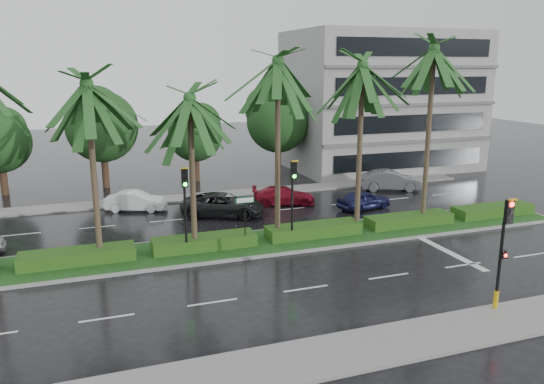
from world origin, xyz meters
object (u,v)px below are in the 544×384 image
object	(u,v)px
car_darkgrey	(223,205)
car_blue	(364,200)
street_sign	(245,209)
car_white	(136,201)
signal_median_left	(185,198)
car_red	(284,196)
car_grey	(390,180)
signal_near	(503,249)

from	to	relation	value
car_darkgrey	car_blue	xyz separation A→B (m)	(9.00, -1.49, -0.10)
street_sign	car_white	distance (m)	10.59
car_darkgrey	signal_median_left	bearing A→B (deg)	175.41
car_red	car_grey	distance (m)	9.09
signal_near	signal_median_left	bearing A→B (deg)	135.91
signal_near	car_red	world-z (taller)	signal_near
car_white	car_darkgrey	distance (m)	5.87
signal_near	street_sign	bearing A→B (deg)	125.34
street_sign	car_darkgrey	world-z (taller)	street_sign
street_sign	car_red	distance (m)	9.34
signal_median_left	car_darkgrey	bearing A→B (deg)	61.99
signal_near	signal_median_left	world-z (taller)	signal_median_left
street_sign	car_blue	xyz separation A→B (m)	(9.50, 4.91, -1.51)
signal_median_left	signal_near	bearing A→B (deg)	-44.09
car_darkgrey	car_blue	distance (m)	9.12
signal_near	car_blue	world-z (taller)	signal_near
car_darkgrey	street_sign	bearing A→B (deg)	-161.05
car_darkgrey	car_red	size ratio (longest dim) A/B	1.23
car_darkgrey	car_blue	world-z (taller)	car_darkgrey
signal_near	car_white	size ratio (longest dim) A/B	1.14
car_white	signal_near	bearing A→B (deg)	-129.80
car_white	car_darkgrey	xyz separation A→B (m)	(5.00, -3.08, 0.09)
signal_near	car_white	distance (m)	22.58
car_grey	car_darkgrey	bearing A→B (deg)	121.52
car_darkgrey	car_grey	distance (m)	13.75
car_red	car_grey	world-z (taller)	car_grey
car_white	car_grey	bearing A→B (deg)	-71.96
signal_median_left	car_red	xyz separation A→B (m)	(8.00, 7.93, -2.39)
car_blue	street_sign	bearing A→B (deg)	107.57
street_sign	car_white	world-z (taller)	street_sign
car_white	car_blue	bearing A→B (deg)	-88.59
signal_near	car_red	size ratio (longest dim) A/B	1.04
car_white	car_red	size ratio (longest dim) A/B	0.91
street_sign	car_darkgrey	size ratio (longest dim) A/B	0.50
car_white	signal_median_left	bearing A→B (deg)	-151.70
car_white	car_red	world-z (taller)	car_white
car_red	signal_median_left	bearing A→B (deg)	151.55
signal_median_left	car_blue	world-z (taller)	signal_median_left
street_sign	car_grey	xyz separation A→B (m)	(14.00, 9.01, -1.38)
signal_median_left	car_white	xyz separation A→B (m)	(-1.50, 9.66, -2.37)
signal_near	car_darkgrey	world-z (taller)	signal_near
car_blue	car_darkgrey	bearing A→B (deg)	70.85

